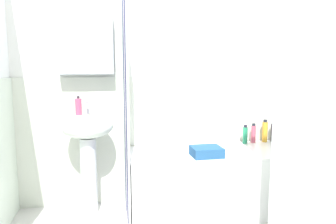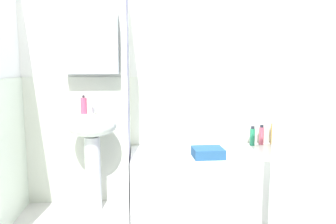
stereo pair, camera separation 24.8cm
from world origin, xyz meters
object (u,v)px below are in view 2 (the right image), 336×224
Objects in this scene: sink at (92,141)px; lotion_bottle at (252,136)px; washer_dryer_stack at (336,140)px; body_wash_bottle at (283,134)px; soap_dispenser at (84,105)px; bathtub at (220,182)px; towel_folded at (208,153)px; shampoo_bottle at (261,135)px; conditioner_bottle at (274,133)px.

lotion_bottle is at bearing 3.65° from sink.
body_wash_bottle is at bearing 81.96° from washer_dryer_stack.
sink is 0.32m from soap_dispenser.
bathtub is 7.73× the size of body_wash_bottle.
lotion_bottle is (0.37, 0.23, 0.36)m from bathtub.
sink is at bearing 164.21° from towel_folded.
sink is 4.33× the size of body_wash_bottle.
body_wash_bottle is 1.12m from washer_dryer_stack.
sink is at bearing -38.26° from soap_dispenser.
lotion_bottle is 0.11× the size of washer_dryer_stack.
body_wash_bottle is at bearing -0.50° from shampoo_bottle.
body_wash_bottle is 0.92m from towel_folded.
sink reaches higher than bathtub.
body_wash_bottle is at bearing -3.90° from conditioner_bottle.
shampoo_bottle is 1.12m from washer_dryer_stack.
body_wash_bottle is 0.32m from lotion_bottle.
sink is at bearing -175.49° from shampoo_bottle.
bathtub is (1.13, -0.13, -0.37)m from sink.
bathtub is 0.94× the size of washer_dryer_stack.
bathtub is 0.65m from shampoo_bottle.
body_wash_bottle is (0.68, 0.26, 0.37)m from bathtub.
conditioner_bottle is 1.17× the size of shampoo_bottle.
conditioner_bottle is (-0.09, 0.01, 0.01)m from body_wash_bottle.
shampoo_bottle reaches higher than bathtub.
sink is 1.50m from lotion_bottle.
bathtub is at bearing -9.02° from soap_dispenser.
sink reaches higher than body_wash_bottle.
shampoo_bottle is 0.11× the size of washer_dryer_stack.
soap_dispenser reaches higher than lotion_bottle.
towel_folded is (1.06, -0.34, -0.37)m from soap_dispenser.
washer_dryer_stack is (0.16, -1.07, 0.20)m from lotion_bottle.
soap_dispenser is at bearing 149.22° from washer_dryer_stack.
washer_dryer_stack reaches higher than towel_folded.
soap_dispenser is 1.17m from towel_folded.
conditioner_bottle is (1.79, 0.07, -0.30)m from soap_dispenser.
bathtub is 1.14m from washer_dryer_stack.
soap_dispenser is at bearing -177.95° from body_wash_bottle.
washer_dryer_stack is at bearing -57.72° from bathtub.
body_wash_bottle is 0.09m from conditioner_bottle.
sink is at bearing -176.09° from body_wash_bottle.
shampoo_bottle is (1.59, 0.13, -0.01)m from sink.
washer_dryer_stack reaches higher than sink.
body_wash_bottle is 1.06× the size of shampoo_bottle.
towel_folded is at bearing -150.85° from conditioner_bottle.
lotion_bottle is (-0.22, -0.03, -0.02)m from conditioner_bottle.
towel_folded reaches higher than bathtub.
shampoo_bottle is (0.47, 0.26, 0.36)m from bathtub.
sink is 1.93m from washer_dryer_stack.
washer_dryer_stack is (-0.15, -1.10, 0.19)m from body_wash_bottle.
body_wash_bottle is (1.88, 0.07, -0.31)m from soap_dispenser.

